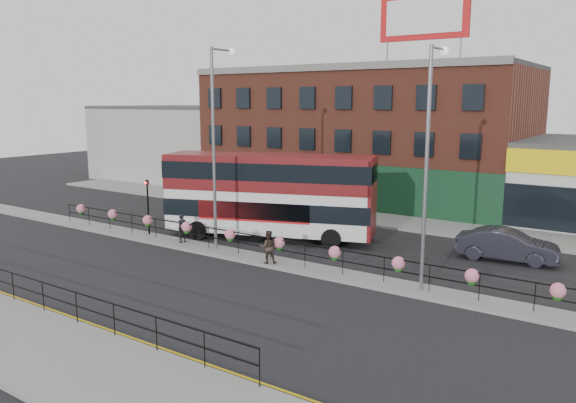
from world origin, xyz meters
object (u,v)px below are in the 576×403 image
Objects in this scene: double_decker_bus at (270,188)px; pedestrian_b at (268,247)px; lamp_column_west at (217,131)px; lamp_column_east at (429,148)px; pedestrian_a at (182,228)px; car at (507,245)px.

double_decker_bus is 7.60× the size of pedestrian_b.
lamp_column_east is at bearing -0.89° from lamp_column_west.
lamp_column_east is at bearing -77.50° from pedestrian_a.
lamp_column_east is (13.71, 0.09, 5.02)m from pedestrian_a.
pedestrian_a is at bearing -173.76° from lamp_column_west.
pedestrian_b is (6.28, -0.63, 0.01)m from pedestrian_a.
pedestrian_a is 0.98× the size of pedestrian_b.
car is 11.78m from pedestrian_b.
pedestrian_a is (-15.43, -6.77, 0.15)m from car.
double_decker_bus is 4.96m from lamp_column_west.
pedestrian_b reaches higher than pedestrian_a.
lamp_column_east reaches higher than double_decker_bus.
pedestrian_a is at bearing -44.81° from pedestrian_b.
lamp_column_west reaches higher than pedestrian_a.
lamp_column_west reaches higher than lamp_column_east.
lamp_column_west is (-3.87, 0.90, 5.31)m from pedestrian_b.
lamp_column_west is at bearing 110.10° from car.
double_decker_bus is at bearing 79.42° from lamp_column_west.
lamp_column_west is at bearing -52.10° from pedestrian_b.
car is 3.10× the size of pedestrian_b.
lamp_column_west is 1.05× the size of lamp_column_east.
double_decker_bus is 12.86m from car.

